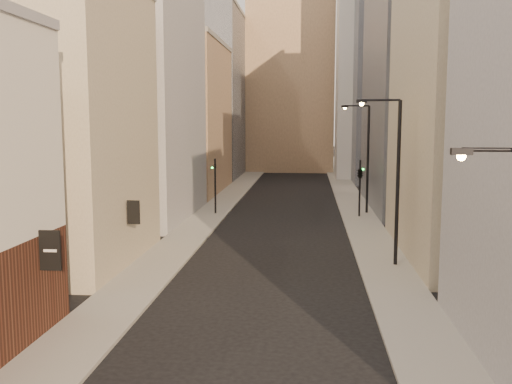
# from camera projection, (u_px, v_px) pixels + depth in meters

# --- Properties ---
(sidewalk_left) EXTENTS (3.00, 140.00, 0.15)m
(sidewalk_left) POSITION_uv_depth(u_px,v_px,m) (229.00, 197.00, 61.73)
(sidewalk_left) COLOR gray
(sidewalk_left) RESTS_ON ground
(sidewalk_right) EXTENTS (3.00, 140.00, 0.15)m
(sidewalk_right) POSITION_uv_depth(u_px,v_px,m) (350.00, 199.00, 60.54)
(sidewalk_right) COLOR gray
(sidewalk_right) RESTS_ON ground
(left_bldg_beige) EXTENTS (8.00, 12.00, 16.00)m
(left_bldg_beige) POSITION_uv_depth(u_px,v_px,m) (62.00, 126.00, 32.59)
(left_bldg_beige) COLOR tan
(left_bldg_beige) RESTS_ON ground
(left_bldg_grey) EXTENTS (8.00, 16.00, 20.00)m
(left_bldg_grey) POSITION_uv_depth(u_px,v_px,m) (142.00, 101.00, 48.15)
(left_bldg_grey) COLOR gray
(left_bldg_grey) RESTS_ON ground
(left_bldg_tan) EXTENTS (8.00, 18.00, 17.00)m
(left_bldg_tan) POSITION_uv_depth(u_px,v_px,m) (187.00, 119.00, 66.12)
(left_bldg_tan) COLOR #977657
(left_bldg_tan) RESTS_ON ground
(left_bldg_wingrid) EXTENTS (8.00, 20.00, 24.00)m
(left_bldg_wingrid) POSITION_uv_depth(u_px,v_px,m) (215.00, 96.00, 85.44)
(left_bldg_wingrid) COLOR gray
(left_bldg_wingrid) RESTS_ON ground
(right_bldg_beige) EXTENTS (8.00, 16.00, 20.00)m
(right_bldg_beige) POSITION_uv_depth(u_px,v_px,m) (475.00, 92.00, 34.10)
(right_bldg_beige) COLOR tan
(right_bldg_beige) RESTS_ON ground
(right_bldg_wingrid) EXTENTS (8.00, 20.00, 26.00)m
(right_bldg_wingrid) POSITION_uv_depth(u_px,v_px,m) (415.00, 70.00, 53.48)
(right_bldg_wingrid) COLOR gray
(right_bldg_wingrid) RESTS_ON ground
(clock_tower) EXTENTS (14.00, 14.00, 44.90)m
(clock_tower) POSITION_uv_depth(u_px,v_px,m) (291.00, 65.00, 95.59)
(clock_tower) COLOR #977657
(clock_tower) RESTS_ON ground
(white_tower) EXTENTS (8.00, 8.00, 41.50)m
(white_tower) POSITION_uv_depth(u_px,v_px,m) (366.00, 47.00, 80.63)
(white_tower) COLOR silver
(white_tower) RESTS_ON ground
(streetlamp_mid) EXTENTS (2.49, 0.51, 9.52)m
(streetlamp_mid) POSITION_uv_depth(u_px,v_px,m) (394.00, 172.00, 32.00)
(streetlamp_mid) COLOR black
(streetlamp_mid) RESTS_ON ground
(streetlamp_far) EXTENTS (2.53, 0.51, 9.67)m
(streetlamp_far) POSITION_uv_depth(u_px,v_px,m) (365.00, 152.00, 50.33)
(streetlamp_far) COLOR black
(streetlamp_far) RESTS_ON ground
(traffic_light_left) EXTENTS (0.61, 0.57, 5.00)m
(traffic_light_left) POSITION_uv_depth(u_px,v_px,m) (215.00, 174.00, 50.10)
(traffic_light_left) COLOR black
(traffic_light_left) RESTS_ON ground
(traffic_light_right) EXTENTS (0.77, 0.77, 5.00)m
(traffic_light_right) POSITION_uv_depth(u_px,v_px,m) (360.00, 172.00, 48.49)
(traffic_light_right) COLOR black
(traffic_light_right) RESTS_ON ground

